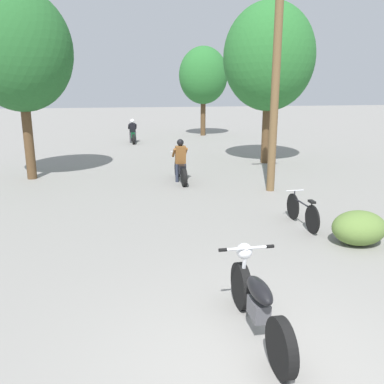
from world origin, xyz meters
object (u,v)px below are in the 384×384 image
object	(u,v)px
utility_pole	(276,77)
bicycle_parked	(302,212)
roadside_tree_right_far	(203,76)
motorcycle_rider_far	(133,134)
motorcycle_foreground	(257,302)
roadside_tree_right_near	(269,57)
motorcycle_rider_lead	(181,166)
roadside_tree_left	(20,51)

from	to	relation	value
utility_pole	bicycle_parked	size ratio (longest dim) A/B	4.05
roadside_tree_right_far	bicycle_parked	bearing A→B (deg)	-95.05
motorcycle_rider_far	motorcycle_foreground	bearing A→B (deg)	-88.02
roadside_tree_right_near	motorcycle_rider_far	world-z (taller)	roadside_tree_right_near
motorcycle_rider_lead	motorcycle_rider_far	world-z (taller)	motorcycle_rider_lead
utility_pole	bicycle_parked	world-z (taller)	utility_pole
motorcycle_rider_lead	motorcycle_rider_far	xyz separation A→B (m)	(-1.10, 10.12, -0.03)
utility_pole	motorcycle_foreground	bearing A→B (deg)	-112.76
motorcycle_rider_lead	roadside_tree_right_near	bearing A→B (deg)	34.42
roadside_tree_left	roadside_tree_right_far	bearing A→B (deg)	53.14
bicycle_parked	roadside_tree_right_far	bearing A→B (deg)	84.95
roadside_tree_right_far	roadside_tree_left	xyz separation A→B (m)	(-8.60, -11.47, 0.45)
roadside_tree_left	motorcycle_rider_lead	xyz separation A→B (m)	(5.01, -1.40, -3.67)
roadside_tree_right_far	bicycle_parked	world-z (taller)	roadside_tree_right_far
roadside_tree_right_far	motorcycle_rider_lead	size ratio (longest dim) A/B	2.79
utility_pole	motorcycle_rider_lead	distance (m)	4.18
roadside_tree_right_near	motorcycle_rider_far	xyz separation A→B (m)	(-5.12, 7.36, -3.71)
roadside_tree_right_far	motorcycle_rider_far	bearing A→B (deg)	-149.59
roadside_tree_left	bicycle_parked	world-z (taller)	roadside_tree_left
roadside_tree_left	motorcycle_foreground	distance (m)	11.79
roadside_tree_right_far	bicycle_parked	size ratio (longest dim) A/B	3.42
utility_pole	motorcycle_foreground	world-z (taller)	utility_pole
utility_pole	motorcycle_foreground	distance (m)	8.21
utility_pole	roadside_tree_right_near	size ratio (longest dim) A/B	1.04
motorcycle_rider_lead	motorcycle_rider_far	size ratio (longest dim) A/B	1.02
motorcycle_rider_lead	motorcycle_foreground	bearing A→B (deg)	-92.88
utility_pole	motorcycle_foreground	size ratio (longest dim) A/B	3.10
roadside_tree_right_far	motorcycle_rider_far	xyz separation A→B (m)	(-4.69, -2.75, -3.25)
motorcycle_foreground	motorcycle_rider_lead	xyz separation A→B (m)	(0.44, 8.80, 0.09)
roadside_tree_right_near	motorcycle_foreground	size ratio (longest dim) A/B	2.98
utility_pole	motorcycle_rider_far	xyz separation A→B (m)	(-3.62, 11.85, -2.87)
roadside_tree_right_far	bicycle_parked	xyz separation A→B (m)	(-1.58, -17.85, -3.42)
motorcycle_foreground	bicycle_parked	world-z (taller)	motorcycle_foreground
utility_pole	roadside_tree_left	xyz separation A→B (m)	(-7.53, 3.13, 0.82)
roadside_tree_right_near	motorcycle_rider_lead	bearing A→B (deg)	-145.58
roadside_tree_right_far	motorcycle_foreground	size ratio (longest dim) A/B	2.61
roadside_tree_right_near	roadside_tree_right_far	xyz separation A→B (m)	(-0.44, 10.11, -0.46)
roadside_tree_right_near	roadside_tree_left	distance (m)	9.14
roadside_tree_left	bicycle_parked	bearing A→B (deg)	-42.25
roadside_tree_right_near	bicycle_parked	distance (m)	8.89
roadside_tree_right_near	roadside_tree_left	xyz separation A→B (m)	(-9.04, -1.36, -0.01)
roadside_tree_left	bicycle_parked	xyz separation A→B (m)	(7.02, -6.38, -3.87)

